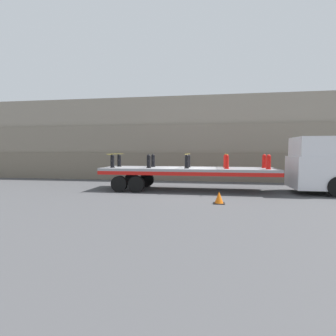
# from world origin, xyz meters

# --- Properties ---
(ground_plane) EXTENTS (120.00, 120.00, 0.00)m
(ground_plane) POSITION_xyz_m (0.00, 0.00, 0.00)
(ground_plane) COLOR #474749
(rock_cliff) EXTENTS (60.00, 3.30, 6.42)m
(rock_cliff) POSITION_xyz_m (0.00, 6.25, 3.21)
(rock_cliff) COLOR #706656
(rock_cliff) RESTS_ON ground_plane
(truck_cab) EXTENTS (2.72, 2.61, 2.99)m
(truck_cab) POSITION_xyz_m (6.99, 0.00, 1.47)
(truck_cab) COLOR silver
(truck_cab) RESTS_ON ground_plane
(flatbed_trailer) EXTENTS (9.80, 2.69, 1.30)m
(flatbed_trailer) POSITION_xyz_m (-0.61, 0.00, 1.07)
(flatbed_trailer) COLOR gray
(flatbed_trailer) RESTS_ON ground_plane
(fire_hydrant_black_near_0) EXTENTS (0.28, 0.45, 0.78)m
(fire_hydrant_black_near_0) POSITION_xyz_m (-4.30, -0.57, 1.68)
(fire_hydrant_black_near_0) COLOR black
(fire_hydrant_black_near_0) RESTS_ON flatbed_trailer
(fire_hydrant_black_far_0) EXTENTS (0.28, 0.45, 0.78)m
(fire_hydrant_black_far_0) POSITION_xyz_m (-4.30, 0.57, 1.68)
(fire_hydrant_black_far_0) COLOR black
(fire_hydrant_black_far_0) RESTS_ON flatbed_trailer
(fire_hydrant_black_near_1) EXTENTS (0.28, 0.45, 0.78)m
(fire_hydrant_black_near_1) POSITION_xyz_m (-2.15, -0.57, 1.68)
(fire_hydrant_black_near_1) COLOR black
(fire_hydrant_black_near_1) RESTS_ON flatbed_trailer
(fire_hydrant_black_far_1) EXTENTS (0.28, 0.45, 0.78)m
(fire_hydrant_black_far_1) POSITION_xyz_m (-2.15, 0.57, 1.68)
(fire_hydrant_black_far_1) COLOR black
(fire_hydrant_black_far_1) RESTS_ON flatbed_trailer
(fire_hydrant_black_near_2) EXTENTS (0.28, 0.45, 0.78)m
(fire_hydrant_black_near_2) POSITION_xyz_m (0.00, -0.57, 1.68)
(fire_hydrant_black_near_2) COLOR black
(fire_hydrant_black_near_2) RESTS_ON flatbed_trailer
(fire_hydrant_black_far_2) EXTENTS (0.28, 0.45, 0.78)m
(fire_hydrant_black_far_2) POSITION_xyz_m (0.00, 0.57, 1.68)
(fire_hydrant_black_far_2) COLOR black
(fire_hydrant_black_far_2) RESTS_ON flatbed_trailer
(fire_hydrant_red_near_3) EXTENTS (0.28, 0.45, 0.78)m
(fire_hydrant_red_near_3) POSITION_xyz_m (2.15, -0.57, 1.68)
(fire_hydrant_red_near_3) COLOR red
(fire_hydrant_red_near_3) RESTS_ON flatbed_trailer
(fire_hydrant_red_far_3) EXTENTS (0.28, 0.45, 0.78)m
(fire_hydrant_red_far_3) POSITION_xyz_m (2.15, 0.57, 1.68)
(fire_hydrant_red_far_3) COLOR red
(fire_hydrant_red_far_3) RESTS_ON flatbed_trailer
(fire_hydrant_red_near_4) EXTENTS (0.28, 0.45, 0.78)m
(fire_hydrant_red_near_4) POSITION_xyz_m (4.30, -0.57, 1.68)
(fire_hydrant_red_near_4) COLOR red
(fire_hydrant_red_near_4) RESTS_ON flatbed_trailer
(fire_hydrant_red_far_4) EXTENTS (0.28, 0.45, 0.78)m
(fire_hydrant_red_far_4) POSITION_xyz_m (4.30, 0.57, 1.68)
(fire_hydrant_red_far_4) COLOR red
(fire_hydrant_red_far_4) RESTS_ON flatbed_trailer
(cargo_strap_rear) EXTENTS (0.05, 2.80, 0.01)m
(cargo_strap_rear) POSITION_xyz_m (-4.30, 0.00, 2.08)
(cargo_strap_rear) COLOR yellow
(cargo_strap_rear) RESTS_ON fire_hydrant_black_near_0
(cargo_strap_middle) EXTENTS (0.05, 2.80, 0.01)m
(cargo_strap_middle) POSITION_xyz_m (0.00, 0.00, 2.08)
(cargo_strap_middle) COLOR yellow
(cargo_strap_middle) RESTS_ON fire_hydrant_black_near_2
(cargo_strap_front) EXTENTS (0.05, 2.80, 0.01)m
(cargo_strap_front) POSITION_xyz_m (2.15, 0.00, 2.08)
(cargo_strap_front) COLOR yellow
(cargo_strap_front) RESTS_ON fire_hydrant_red_near_3
(traffic_cone) EXTENTS (0.49, 0.49, 0.52)m
(traffic_cone) POSITION_xyz_m (1.67, -3.62, 0.25)
(traffic_cone) COLOR black
(traffic_cone) RESTS_ON ground_plane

